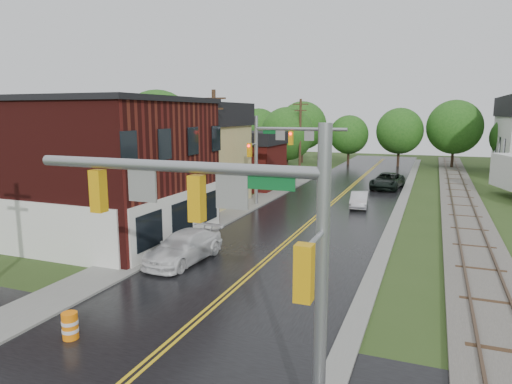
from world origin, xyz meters
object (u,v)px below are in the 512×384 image
Objects in this scene: tree_left_e at (288,135)px; construction_barrel at (70,326)px; traffic_signal_far at (282,145)px; suv_dark at (387,181)px; traffic_signal_near at (228,224)px; tree_left_a at (68,142)px; utility_pole_b at (215,152)px; tree_left_b at (159,130)px; brick_building at (80,167)px; pickup_white at (184,247)px; utility_pole_c at (300,137)px; tree_left_c at (229,139)px; sedan_silver at (359,200)px.

tree_left_e is 8.84× the size of construction_barrel.
traffic_signal_far is 14.80m from suv_dark.
traffic_signal_near is 30.66m from tree_left_a.
utility_pole_b reaches higher than traffic_signal_far.
traffic_signal_near is 36.73m from tree_left_b.
tree_left_a is 10.22m from tree_left_b.
brick_building is at bearing -96.71° from tree_left_e.
tree_left_e is at bearing 103.16° from pickup_white.
brick_building is at bearing 167.75° from pickup_white.
utility_pole_c is 9.76× the size of construction_barrel.
tree_left_a reaches higher than traffic_signal_near.
tree_left_a is at bearing -120.55° from utility_pole_c.
brick_building is 1.65× the size of tree_left_a.
utility_pole_b is at bearing -41.86° from tree_left_b.
tree_left_b is at bearing 117.66° from construction_barrel.
utility_pole_b reaches higher than tree_left_e.
utility_pole_c reaches higher than tree_left_c.
construction_barrel is at bearing -78.77° from utility_pole_b.
traffic_signal_near is 45.59m from tree_left_e.
brick_building is 24.94m from tree_left_c.
traffic_signal_far is 23.44m from construction_barrel.
tree_left_e is 42.50m from construction_barrel.
pickup_white is at bearing -84.56° from utility_pole_c.
traffic_signal_near is 0.96× the size of tree_left_c.
suv_dark is at bearing -1.78° from tree_left_c.
suv_dark is 1.50× the size of sedan_silver.
construction_barrel is (0.56, -8.37, -0.28)m from pickup_white.
utility_pole_c reaches higher than tree_left_a.
brick_building is at bearing -43.13° from tree_left_a.
traffic_signal_far is 0.82× the size of utility_pole_c.
sedan_silver is at bearing 20.05° from traffic_signal_far.
utility_pole_c is 1.18× the size of tree_left_c.
utility_pole_c is at bearing 78.91° from brick_building.
pickup_white is at bearing -72.64° from utility_pole_b.
tree_left_a is at bearing 136.87° from brick_building.
sedan_silver is 25.73m from construction_barrel.
utility_pole_c is 2.41× the size of sedan_silver.
utility_pole_b is 1.18× the size of tree_left_c.
tree_left_e is 1.59× the size of pickup_white.
suv_dark is 10.30m from sedan_silver.
traffic_signal_near is 8.32m from construction_barrel.
utility_pole_c is 11.97m from suv_dark.
tree_left_e is (11.00, 24.00, -0.30)m from tree_left_a.
tree_left_a is 9.40× the size of construction_barrel.
tree_left_e reaches higher than sedan_silver.
brick_building reaches higher than traffic_signal_near.
traffic_signal_near is at bearing -92.89° from sedan_silver.
traffic_signal_far is 0.85× the size of tree_left_a.
sedan_silver is at bearing 37.91° from utility_pole_b.
suv_dark reaches higher than sedan_silver.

